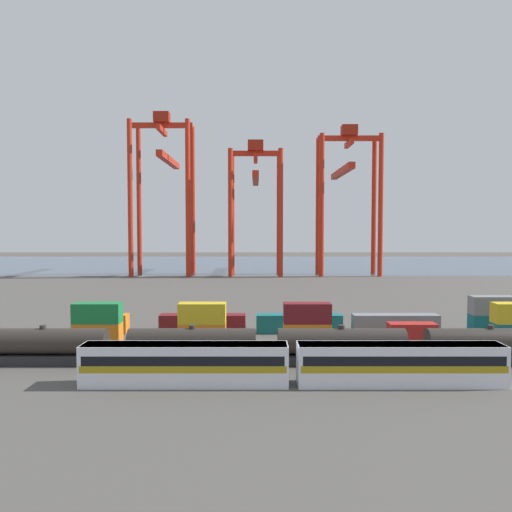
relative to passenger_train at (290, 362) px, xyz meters
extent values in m
plane|color=#4C4944|center=(2.08, 62.08, -2.14)|extent=(420.00, 420.00, 0.00)
cube|color=#384C60|center=(2.08, 168.53, -2.14)|extent=(400.00, 110.00, 0.01)
cube|color=silver|center=(-10.15, 0.00, -0.19)|extent=(19.39, 3.10, 3.90)
cube|color=#9E8414|center=(-10.15, 0.00, -0.29)|extent=(19.00, 3.14, 0.64)
cube|color=black|center=(-10.15, 0.00, 0.49)|extent=(18.62, 3.13, 0.90)
cube|color=slate|center=(-10.15, 0.00, 1.58)|extent=(19.20, 2.85, 0.36)
cube|color=silver|center=(10.15, 0.00, -0.19)|extent=(19.39, 3.10, 3.90)
cube|color=#9E8414|center=(10.15, 0.00, -0.29)|extent=(19.00, 3.14, 0.64)
cube|color=black|center=(10.15, 0.00, 0.49)|extent=(18.62, 3.13, 0.90)
cube|color=slate|center=(10.15, 0.00, 1.58)|extent=(19.20, 2.85, 0.36)
cube|color=#232326|center=(-26.62, 7.62, -1.59)|extent=(13.83, 2.50, 1.10)
cylinder|color=#2D2823|center=(-26.62, 7.62, 0.36)|extent=(13.83, 2.80, 2.80)
cylinder|color=#2D2823|center=(-26.62, 7.62, 1.94)|extent=(0.70, 0.70, 0.36)
cube|color=#232326|center=(-10.39, 7.62, -1.59)|extent=(13.83, 2.50, 1.10)
cylinder|color=#2D2823|center=(-10.39, 7.62, 0.36)|extent=(13.83, 2.80, 2.80)
cylinder|color=#2D2823|center=(-10.39, 7.62, 1.94)|extent=(0.70, 0.70, 0.36)
cube|color=#232326|center=(5.84, 7.62, -1.59)|extent=(13.83, 2.50, 1.10)
cylinder|color=#2D2823|center=(5.84, 7.62, 0.36)|extent=(13.83, 2.80, 2.80)
cylinder|color=#2D2823|center=(5.84, 7.62, 1.94)|extent=(0.70, 0.70, 0.36)
cube|color=#232326|center=(22.07, 7.62, -1.59)|extent=(13.83, 2.50, 1.10)
cylinder|color=#2D2823|center=(22.07, 7.62, 0.36)|extent=(13.83, 2.80, 2.80)
cylinder|color=#2D2823|center=(22.07, 7.62, 1.94)|extent=(0.70, 0.70, 0.36)
cube|color=orange|center=(-23.84, 17.98, -0.84)|extent=(6.04, 2.44, 2.60)
cube|color=#197538|center=(-23.84, 17.98, 1.76)|extent=(6.04, 2.44, 2.60)
cube|color=orange|center=(-10.36, 17.98, -0.84)|extent=(6.04, 2.44, 2.60)
cube|color=gold|center=(-10.36, 17.98, 1.76)|extent=(6.04, 2.44, 2.60)
cube|color=orange|center=(3.13, 17.98, -0.84)|extent=(6.04, 2.44, 2.60)
cube|color=maroon|center=(3.13, 17.98, 1.76)|extent=(6.04, 2.44, 2.60)
cube|color=#AD211C|center=(16.61, 17.98, -0.84)|extent=(6.04, 2.44, 2.60)
cube|color=orange|center=(-24.64, 24.75, -0.84)|extent=(6.04, 2.44, 2.60)
cube|color=maroon|center=(-11.00, 24.75, -0.84)|extent=(12.10, 2.44, 2.60)
cube|color=#146066|center=(2.65, 24.75, -0.84)|extent=(12.10, 2.44, 2.60)
cube|color=slate|center=(16.29, 24.75, -0.84)|extent=(12.10, 2.44, 2.60)
cube|color=#146066|center=(29.94, 24.75, -0.84)|extent=(6.04, 2.44, 2.60)
cube|color=slate|center=(29.94, 24.75, 1.76)|extent=(6.04, 2.44, 2.60)
cylinder|color=red|center=(-41.44, 109.96, 21.61)|extent=(1.50, 1.50, 47.51)
cylinder|color=red|center=(-24.00, 109.96, 21.61)|extent=(1.50, 1.50, 47.51)
cylinder|color=red|center=(-41.44, 121.88, 21.61)|extent=(1.50, 1.50, 47.51)
cylinder|color=red|center=(-24.00, 121.88, 21.61)|extent=(1.50, 1.50, 47.51)
cube|color=red|center=(-32.72, 115.92, 44.57)|extent=(19.04, 1.20, 1.60)
cube|color=red|center=(-32.72, 115.92, 42.97)|extent=(1.20, 13.51, 1.60)
cube|color=red|center=(-32.72, 128.42, 35.38)|extent=(2.00, 35.72, 2.00)
cube|color=maroon|center=(-32.72, 115.92, 46.97)|extent=(4.80, 4.00, 3.20)
cylinder|color=red|center=(-11.18, 110.56, 17.29)|extent=(1.50, 1.50, 38.86)
cylinder|color=red|center=(4.01, 110.56, 17.29)|extent=(1.50, 1.50, 38.86)
cylinder|color=red|center=(-11.18, 121.28, 17.29)|extent=(1.50, 1.50, 38.86)
cylinder|color=red|center=(4.01, 121.28, 17.29)|extent=(1.50, 1.50, 38.86)
cube|color=red|center=(-3.58, 115.92, 35.92)|extent=(16.79, 1.20, 1.60)
cube|color=red|center=(-3.58, 115.92, 34.32)|extent=(1.20, 12.32, 1.60)
cube|color=red|center=(-3.58, 127.87, 29.19)|extent=(2.00, 34.16, 2.00)
cube|color=maroon|center=(-3.58, 115.92, 38.32)|extent=(4.80, 4.00, 3.20)
cylinder|color=red|center=(16.56, 111.35, 19.62)|extent=(1.50, 1.50, 43.53)
cylinder|color=red|center=(34.54, 111.35, 19.62)|extent=(1.50, 1.50, 43.53)
cylinder|color=red|center=(16.56, 120.48, 19.62)|extent=(1.50, 1.50, 43.53)
cylinder|color=red|center=(34.54, 120.48, 19.62)|extent=(1.50, 1.50, 43.53)
cube|color=red|center=(25.55, 115.92, 40.59)|extent=(19.58, 1.20, 1.60)
cube|color=red|center=(25.55, 115.92, 38.99)|extent=(1.20, 10.73, 1.60)
cube|color=red|center=(25.55, 129.15, 31.69)|extent=(2.00, 37.81, 2.00)
cube|color=maroon|center=(25.55, 115.92, 42.99)|extent=(4.80, 4.00, 3.20)
camera|label=1|loc=(-3.45, -48.77, 12.64)|focal=36.79mm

